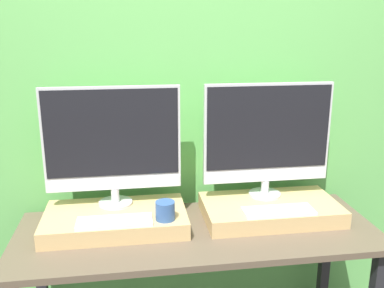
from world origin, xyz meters
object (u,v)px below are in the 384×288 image
object	(u,v)px
monitor_left	(112,142)
monitor_right	(268,136)
mug	(165,211)
keyboard_left	(115,221)
keyboard_right	(278,211)

from	to	relation	value
monitor_left	monitor_right	bearing A→B (deg)	0.00
monitor_right	mug	bearing A→B (deg)	-158.62
mug	keyboard_left	bearing A→B (deg)	180.00
monitor_left	mug	xyz separation A→B (m)	(0.22, -0.21, -0.27)
monitor_left	monitor_right	xyz separation A→B (m)	(0.75, 0.00, 0.00)
monitor_left	mug	world-z (taller)	monitor_left
keyboard_left	monitor_right	size ratio (longest dim) A/B	0.52
keyboard_left	mug	xyz separation A→B (m)	(0.22, 0.00, 0.04)
mug	keyboard_right	distance (m)	0.53
monitor_left	keyboard_left	bearing A→B (deg)	-90.00
mug	keyboard_right	xyz separation A→B (m)	(0.53, 0.00, -0.04)
monitor_left	keyboard_right	distance (m)	0.84
monitor_left	keyboard_right	size ratio (longest dim) A/B	1.92
mug	monitor_right	world-z (taller)	monitor_right
keyboard_left	mug	size ratio (longest dim) A/B	3.80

